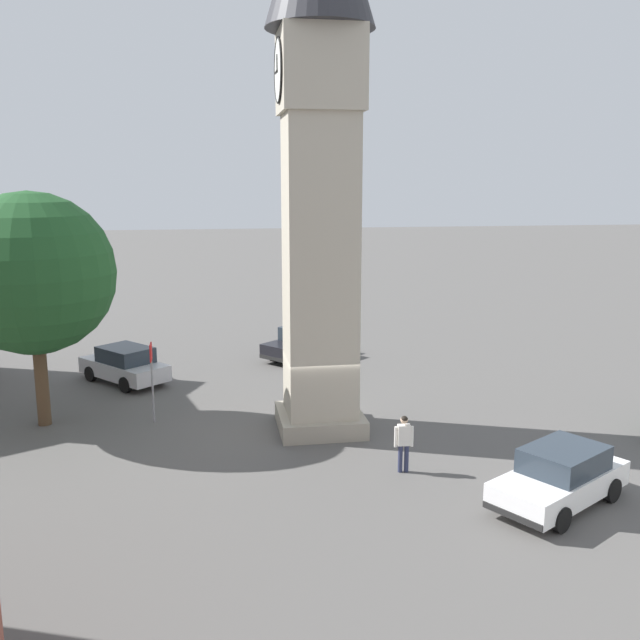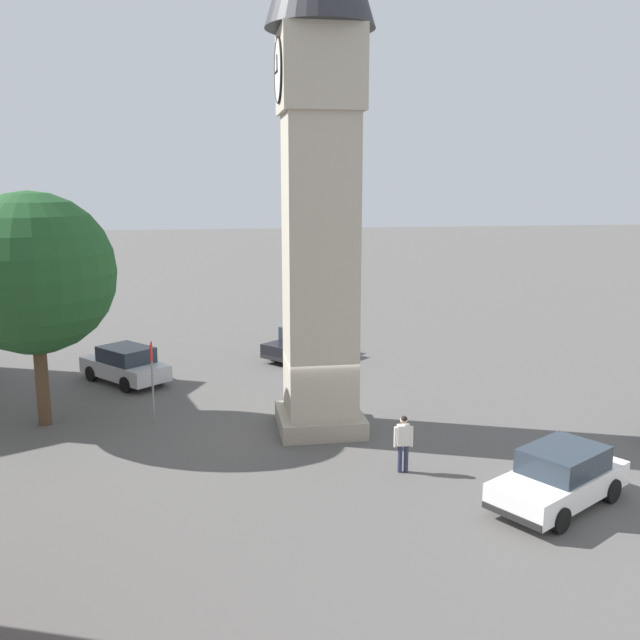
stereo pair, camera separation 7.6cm
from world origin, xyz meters
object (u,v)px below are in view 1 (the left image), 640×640
Objects in this scene: car_blue_kerb at (560,477)px; car_white_side at (303,342)px; road_sign at (152,369)px; tree at (33,274)px; pedestrian at (404,439)px; car_silver_kerb at (124,365)px; clock_tower at (320,100)px.

car_blue_kerb is 1.05× the size of car_white_side.
car_white_side is at bearing -38.38° from road_sign.
road_sign reaches higher than car_white_side.
car_white_side is 0.53× the size of tree.
pedestrian is (-13.45, -1.04, 0.25)m from car_white_side.
pedestrian is at bearing -175.59° from car_white_side.
car_blue_kerb is 2.60× the size of pedestrian.
car_white_side is (16.07, 4.45, 0.00)m from car_blue_kerb.
car_silver_kerb is 8.38m from car_white_side.
car_silver_kerb is (6.68, 7.11, -9.90)m from clock_tower.
pedestrian is (-10.56, -8.91, 0.25)m from car_silver_kerb.
clock_tower reaches higher than car_white_side.
clock_tower is at bearing -105.64° from road_sign.
car_white_side is 13.49m from pedestrian.
car_blue_kerb is at bearing -141.27° from clock_tower.
tree reaches higher than pedestrian.
road_sign is at bearing -95.75° from tree.
road_sign is at bearing 53.60° from pedestrian.
clock_tower is 6.53× the size of road_sign.
tree is 4.98m from road_sign.
car_silver_kerb is 6.86m from tree.
road_sign is (-8.01, 6.34, 1.14)m from car_white_side.
clock_tower reaches higher than car_blue_kerb.
car_blue_kerb and car_silver_kerb have the same top height.
tree reaches higher than car_blue_kerb.
tree reaches higher than car_white_side.
clock_tower is 13.90m from car_silver_kerb.
car_silver_kerb is 13.82m from pedestrian.
pedestrian is 0.21× the size of tree.
pedestrian is at bearing 52.48° from car_blue_kerb.
clock_tower is at bearing -101.78° from tree.
car_white_side is 13.37m from tree.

